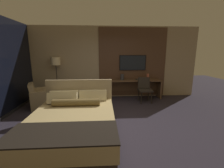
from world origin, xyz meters
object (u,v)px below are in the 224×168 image
(floor_lamp, at_px, (56,65))
(book, at_px, (138,79))
(bed, at_px, (73,122))
(vase_tall, at_px, (148,77))
(desk_chair, at_px, (145,87))
(vase_short, at_px, (122,77))
(desk, at_px, (133,85))
(armchair_by_window, at_px, (43,98))
(tv, at_px, (133,63))

(floor_lamp, xyz_separation_m, book, (3.17, -0.00, -0.60))
(bed, bearing_deg, vase_tall, 47.93)
(desk_chair, relative_size, vase_tall, 3.72)
(vase_tall, relative_size, vase_short, 1.06)
(desk, relative_size, vase_tall, 9.05)
(desk, height_order, floor_lamp, floor_lamp)
(floor_lamp, relative_size, book, 6.47)
(floor_lamp, height_order, book, floor_lamp)
(vase_tall, height_order, book, vase_tall)
(bed, height_order, vase_tall, bed)
(bed, bearing_deg, book, 52.74)
(floor_lamp, bearing_deg, armchair_by_window, -111.35)
(bed, xyz_separation_m, armchair_by_window, (-1.40, 1.97, -0.03))
(vase_short, bearing_deg, armchair_by_window, -164.89)
(book, bearing_deg, desk, -177.78)
(tv, relative_size, vase_short, 4.69)
(desk_chair, xyz_separation_m, vase_short, (-0.77, 0.50, 0.31))
(tv, bearing_deg, bed, -122.57)
(desk_chair, bearing_deg, desk, 122.39)
(desk, xyz_separation_m, floor_lamp, (-2.96, 0.01, 0.84))
(tv, xyz_separation_m, floor_lamp, (-2.96, -0.18, -0.04))
(floor_lamp, height_order, vase_short, floor_lamp)
(desk_chair, bearing_deg, floor_lamp, 169.39)
(tv, bearing_deg, vase_tall, -19.90)
(vase_short, bearing_deg, vase_tall, -2.07)
(bed, bearing_deg, floor_lamp, 112.03)
(vase_tall, xyz_separation_m, book, (-0.36, 0.03, -0.11))
(armchair_by_window, xyz_separation_m, vase_tall, (3.83, 0.72, 0.58))
(tv, relative_size, floor_lamp, 0.66)
(desk, relative_size, vase_short, 9.63)
(vase_short, bearing_deg, desk, -2.32)
(tv, distance_m, vase_tall, 0.81)
(desk, bearing_deg, book, 2.22)
(desk, height_order, book, book)
(desk, xyz_separation_m, vase_short, (-0.43, 0.02, 0.34))
(book, bearing_deg, floor_lamp, 179.97)
(armchair_by_window, relative_size, floor_lamp, 0.67)
(desk_chair, bearing_deg, tv, 114.18)
(armchair_by_window, distance_m, vase_tall, 3.94)
(tv, distance_m, floor_lamp, 2.96)
(bed, height_order, armchair_by_window, bed)
(floor_lamp, relative_size, vase_tall, 6.70)
(desk_chair, height_order, armchair_by_window, desk_chair)
(vase_short, xyz_separation_m, book, (0.65, -0.01, -0.10))
(desk, relative_size, armchair_by_window, 2.03)
(floor_lamp, xyz_separation_m, vase_tall, (3.54, -0.03, -0.49))
(floor_lamp, relative_size, vase_short, 7.13)
(floor_lamp, distance_m, book, 3.23)
(desk_chair, height_order, vase_short, vase_short)
(desk_chair, bearing_deg, vase_short, 144.71)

